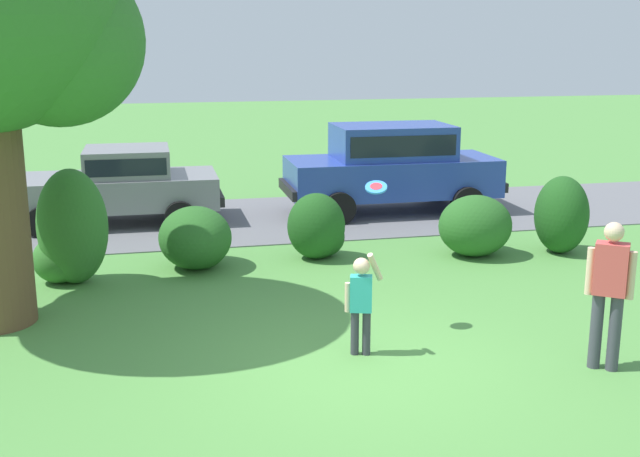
# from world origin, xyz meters

# --- Properties ---
(ground_plane) EXTENTS (80.00, 80.00, 0.00)m
(ground_plane) POSITION_xyz_m (0.00, 0.00, 0.00)
(ground_plane) COLOR #518E42
(driveway_strip) EXTENTS (28.00, 4.40, 0.02)m
(driveway_strip) POSITION_xyz_m (0.00, 7.90, 0.01)
(driveway_strip) COLOR slate
(driveway_strip) RESTS_ON ground
(shrub_near_tree) EXTENTS (1.18, 0.97, 1.81)m
(shrub_near_tree) POSITION_xyz_m (-3.51, 4.14, 0.78)
(shrub_near_tree) COLOR #33702B
(shrub_near_tree) RESTS_ON ground
(shrub_centre_left) EXTENTS (1.20, 1.44, 1.03)m
(shrub_centre_left) POSITION_xyz_m (-1.55, 4.55, 0.49)
(shrub_centre_left) COLOR #286023
(shrub_centre_left) RESTS_ON ground
(shrub_centre) EXTENTS (1.02, 0.96, 1.15)m
(shrub_centre) POSITION_xyz_m (0.54, 4.70, 0.51)
(shrub_centre) COLOR #1E511C
(shrub_centre) RESTS_ON ground
(shrub_centre_right) EXTENTS (1.30, 1.31, 1.08)m
(shrub_centre_right) POSITION_xyz_m (3.29, 4.31, 0.50)
(shrub_centre_right) COLOR #286023
(shrub_centre_right) RESTS_ON ground
(shrub_far_end) EXTENTS (0.92, 1.02, 1.38)m
(shrub_far_end) POSITION_xyz_m (4.82, 4.08, 0.69)
(shrub_far_end) COLOR #1E511C
(shrub_far_end) RESTS_ON ground
(parked_sedan) EXTENTS (4.42, 2.14, 1.56)m
(parked_sedan) POSITION_xyz_m (-2.88, 8.20, 0.85)
(parked_sedan) COLOR gray
(parked_sedan) RESTS_ON ground
(parked_suv) EXTENTS (4.72, 2.14, 1.92)m
(parked_suv) POSITION_xyz_m (2.93, 7.98, 1.08)
(parked_suv) COLOR #28429E
(parked_suv) RESTS_ON ground
(child_thrower) EXTENTS (0.48, 0.23, 1.29)m
(child_thrower) POSITION_xyz_m (0.09, 0.36, 0.72)
(child_thrower) COLOR #383842
(child_thrower) RESTS_ON ground
(frisbee) EXTENTS (0.30, 0.27, 0.17)m
(frisbee) POSITION_xyz_m (0.50, 1.16, 1.89)
(frisbee) COLOR #337FDB
(adult_onlooker) EXTENTS (0.44, 0.39, 1.74)m
(adult_onlooker) POSITION_xyz_m (2.71, -0.68, 0.98)
(adult_onlooker) COLOR #3F3F4C
(adult_onlooker) RESTS_ON ground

